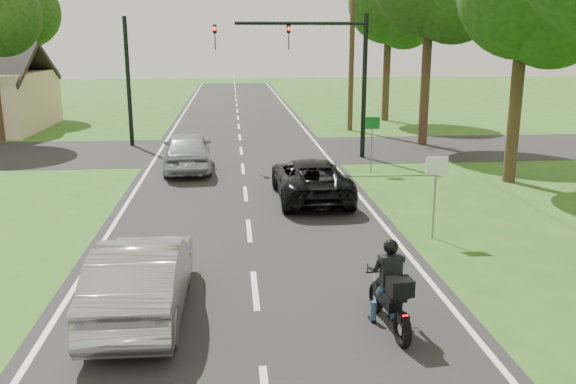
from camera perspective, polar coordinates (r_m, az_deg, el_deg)
The scene contains 15 objects.
ground at distance 12.60m, azimuth -3.11°, elevation -9.19°, with size 140.00×140.00×0.00m, color #275718.
road at distance 22.13m, azimuth -4.13°, elevation 1.10°, with size 8.00×100.00×0.01m, color black.
cross_road at distance 28.01m, azimuth -4.40°, elevation 3.86°, with size 60.00×7.00×0.01m, color black.
motorcycle_rider at distance 10.90m, azimuth 9.58°, elevation -9.46°, with size 0.58×1.93×1.67m.
dark_suv at distance 19.38m, azimuth 2.12°, elevation 1.26°, with size 2.18×4.72×1.31m, color black.
silver_sedan at distance 11.61m, azimuth -13.49°, elevation -7.73°, with size 1.53×4.39×1.45m, color #A9A8AD.
silver_suv at distance 23.95m, azimuth -9.39°, elevation 3.84°, with size 1.82×4.51×1.54m, color #AEB1B7.
traffic_signal at distance 25.84m, azimuth 3.09°, elevation 12.24°, with size 6.38×0.44×6.00m.
signal_pole_far at distance 30.02m, azimuth -14.71°, elevation 9.89°, with size 0.20×0.20×6.00m, color black.
utility_pole_far at distance 34.20m, azimuth 6.02°, elevation 14.23°, with size 1.60×0.28×10.00m.
sign_white at distance 15.77m, azimuth 13.69°, elevation 1.34°, with size 0.55×0.07×2.12m.
sign_green at distance 23.40m, azimuth 7.89°, elevation 5.68°, with size 0.55×0.07×2.12m.
tree_row_c at distance 22.78m, azimuth 22.10°, elevation 16.30°, with size 4.80×4.65×8.76m.
tree_row_e at distance 38.67m, azimuth 9.94°, elevation 16.68°, with size 5.28×5.12×9.61m.
tree_left_far at distance 43.46m, azimuth -24.06°, elevation 15.80°, with size 5.76×5.58×10.14m.
Camera 1 is at (-0.39, -11.56, 4.98)m, focal length 38.00 mm.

